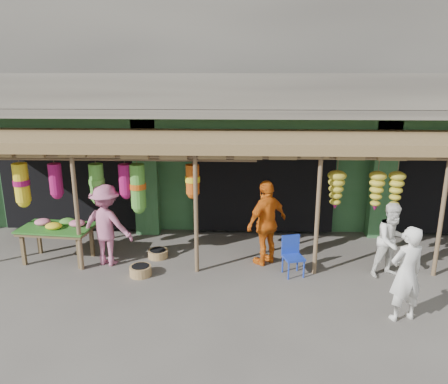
{
  "coord_description": "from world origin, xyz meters",
  "views": [
    {
      "loc": [
        -0.59,
        -8.74,
        4.18
      ],
      "look_at": [
        -0.96,
        1.0,
        1.44
      ],
      "focal_mm": 35.0,
      "sensor_mm": 36.0,
      "label": 1
    }
  ],
  "objects_px": {
    "blue_chair": "(292,253)",
    "person_front": "(406,274)",
    "person_right": "(392,240)",
    "flower_table": "(58,228)",
    "person_vendor": "(267,223)",
    "person_shopper": "(106,225)"
  },
  "relations": [
    {
      "from": "flower_table",
      "to": "person_front",
      "type": "distance_m",
      "value": 7.22
    },
    {
      "from": "blue_chair",
      "to": "person_shopper",
      "type": "bearing_deg",
      "value": 159.13
    },
    {
      "from": "person_right",
      "to": "person_front",
      "type": "bearing_deg",
      "value": -118.5
    },
    {
      "from": "person_shopper",
      "to": "person_front",
      "type": "bearing_deg",
      "value": 174.45
    },
    {
      "from": "person_shopper",
      "to": "blue_chair",
      "type": "bearing_deg",
      "value": -170.97
    },
    {
      "from": "blue_chair",
      "to": "person_vendor",
      "type": "height_order",
      "value": "person_vendor"
    },
    {
      "from": "blue_chair",
      "to": "person_right",
      "type": "bearing_deg",
      "value": -16.83
    },
    {
      "from": "flower_table",
      "to": "person_right",
      "type": "xyz_separation_m",
      "value": [
        7.19,
        -0.52,
        0.04
      ]
    },
    {
      "from": "person_front",
      "to": "person_vendor",
      "type": "xyz_separation_m",
      "value": [
        -2.23,
        2.19,
        0.1
      ]
    },
    {
      "from": "blue_chair",
      "to": "person_front",
      "type": "distance_m",
      "value": 2.43
    },
    {
      "from": "blue_chair",
      "to": "person_vendor",
      "type": "xyz_separation_m",
      "value": [
        -0.52,
        0.51,
        0.49
      ]
    },
    {
      "from": "flower_table",
      "to": "blue_chair",
      "type": "bearing_deg",
      "value": 0.11
    },
    {
      "from": "flower_table",
      "to": "blue_chair",
      "type": "height_order",
      "value": "flower_table"
    },
    {
      "from": "person_shopper",
      "to": "person_vendor",
      "type": "bearing_deg",
      "value": -163.39
    },
    {
      "from": "person_right",
      "to": "blue_chair",
      "type": "bearing_deg",
      "value": 161.18
    },
    {
      "from": "blue_chair",
      "to": "person_front",
      "type": "xyz_separation_m",
      "value": [
        1.71,
        -1.69,
        0.39
      ]
    },
    {
      "from": "blue_chair",
      "to": "person_vendor",
      "type": "bearing_deg",
      "value": 119.5
    },
    {
      "from": "person_vendor",
      "to": "person_shopper",
      "type": "bearing_deg",
      "value": -39.3
    },
    {
      "from": "blue_chair",
      "to": "person_vendor",
      "type": "relative_size",
      "value": 0.44
    },
    {
      "from": "person_right",
      "to": "person_vendor",
      "type": "bearing_deg",
      "value": 150.07
    },
    {
      "from": "blue_chair",
      "to": "person_front",
      "type": "bearing_deg",
      "value": -60.44
    },
    {
      "from": "person_shopper",
      "to": "person_right",
      "type": "bearing_deg",
      "value": -169.62
    }
  ]
}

